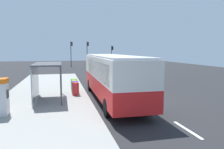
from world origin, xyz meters
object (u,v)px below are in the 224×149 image
(recycling_bin_red, at_px, (76,89))
(traffic_light_near_side, at_px, (112,53))
(bus, at_px, (112,75))
(bus_shelter, at_px, (43,72))
(white_van, at_px, (105,63))
(ticket_machine, at_px, (1,97))
(recycling_bin_yellow, at_px, (74,86))
(recycling_bin_blue, at_px, (75,87))
(recycling_bin_green, at_px, (74,85))
(traffic_light_far_side, at_px, (71,50))
(traffic_light_median, at_px, (88,50))
(sedan_near, at_px, (98,63))
(sedan_far, at_px, (92,61))

(recycling_bin_red, xyz_separation_m, traffic_light_near_side, (9.71, 28.79, 2.37))
(bus, relative_size, bus_shelter, 2.76)
(white_van, bearing_deg, recycling_bin_red, -107.57)
(ticket_machine, xyz_separation_m, bus_shelter, (1.85, 3.20, 0.93))
(bus_shelter, bearing_deg, recycling_bin_yellow, 47.24)
(ticket_machine, bearing_deg, recycling_bin_blue, 50.29)
(traffic_light_near_side, bearing_deg, white_van, -111.06)
(recycling_bin_yellow, distance_m, recycling_bin_green, 0.70)
(ticket_machine, height_order, traffic_light_far_side, traffic_light_far_side)
(white_van, bearing_deg, recycling_bin_green, -109.46)
(traffic_light_median, bearing_deg, sedan_near, -41.33)
(bus, height_order, recycling_bin_green, bus)
(sedan_near, distance_m, recycling_bin_yellow, 28.08)
(bus, height_order, bus_shelter, bus)
(sedan_near, xyz_separation_m, bus_shelter, (-8.72, -29.71, 1.31))
(recycling_bin_red, bearing_deg, recycling_bin_blue, 90.00)
(traffic_light_far_side, height_order, traffic_light_median, traffic_light_median)
(recycling_bin_red, height_order, traffic_light_median, traffic_light_median)
(traffic_light_far_side, bearing_deg, sedan_near, -9.22)
(recycling_bin_blue, distance_m, bus_shelter, 3.14)
(bus_shelter, bearing_deg, traffic_light_median, 77.76)
(traffic_light_median, bearing_deg, ticket_machine, -104.06)
(recycling_bin_red, distance_m, traffic_light_near_side, 30.48)
(recycling_bin_green, bearing_deg, recycling_bin_red, -90.00)
(sedan_near, xyz_separation_m, ticket_machine, (-10.57, -32.91, 0.38))
(traffic_light_median, bearing_deg, recycling_bin_yellow, -99.00)
(sedan_near, xyz_separation_m, recycling_bin_green, (-6.50, -26.62, -0.14))
(recycling_bin_green, height_order, traffic_light_far_side, traffic_light_far_side)
(bus, height_order, ticket_machine, bus)
(white_van, bearing_deg, bus_shelter, -112.10)
(sedan_far, relative_size, recycling_bin_green, 4.67)
(ticket_machine, height_order, traffic_light_near_side, traffic_light_near_side)
(bus, xyz_separation_m, traffic_light_median, (2.11, 31.88, 1.74))
(recycling_bin_red, bearing_deg, traffic_light_median, 81.40)
(sedan_far, bearing_deg, bus, -95.90)
(ticket_machine, relative_size, traffic_light_median, 0.36)
(sedan_far, xyz_separation_m, recycling_bin_green, (-6.50, -35.25, -0.14))
(recycling_bin_yellow, height_order, traffic_light_far_side, traffic_light_far_side)
(recycling_bin_yellow, bearing_deg, traffic_light_median, 81.00)
(ticket_machine, bearing_deg, sedan_far, 75.73)
(white_van, relative_size, traffic_light_far_side, 0.98)
(recycling_bin_blue, bearing_deg, traffic_light_far_side, 87.83)
(bus, relative_size, recycling_bin_green, 11.61)
(sedan_far, distance_m, recycling_bin_green, 35.84)
(sedan_far, relative_size, ticket_machine, 2.29)
(recycling_bin_green, xyz_separation_m, bus_shelter, (-2.21, -3.09, 1.44))
(ticket_machine, height_order, traffic_light_median, traffic_light_median)
(white_van, distance_m, sedan_far, 17.14)
(ticket_machine, bearing_deg, sedan_near, 72.20)
(sedan_near, height_order, sedan_far, same)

